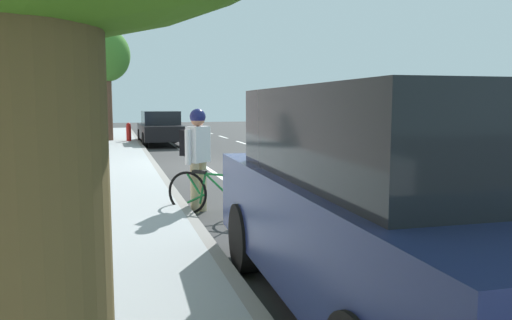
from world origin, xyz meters
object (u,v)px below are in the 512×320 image
(cyclist_with_backpack, at_px, (197,149))
(fire_hydrant, at_px, (129,132))
(street_tree_near_cyclist, at_px, (106,58))
(parked_suv_dark_blue_second, at_px, (384,202))
(bicycle_at_curb, at_px, (215,194))
(parked_sedan_black_nearest, at_px, (161,128))

(cyclist_with_backpack, bearing_deg, fire_hydrant, -87.41)
(cyclist_with_backpack, bearing_deg, street_tree_near_cyclist, -84.21)
(parked_suv_dark_blue_second, bearing_deg, bicycle_at_curb, -81.65)
(parked_suv_dark_blue_second, distance_m, cyclist_with_backpack, 4.72)
(bicycle_at_curb, height_order, cyclist_with_backpack, cyclist_with_backpack)
(parked_suv_dark_blue_second, xyz_separation_m, cyclist_with_backpack, (0.83, -4.65, 0.06))
(bicycle_at_curb, xyz_separation_m, cyclist_with_backpack, (0.21, -0.47, 0.70))
(bicycle_at_curb, relative_size, street_tree_near_cyclist, 0.28)
(cyclist_with_backpack, xyz_separation_m, fire_hydrant, (0.68, -15.04, -0.52))
(bicycle_at_curb, distance_m, cyclist_with_backpack, 0.87)
(cyclist_with_backpack, bearing_deg, parked_sedan_black_nearest, -92.80)
(bicycle_at_curb, bearing_deg, parked_suv_dark_blue_second, 98.35)
(street_tree_near_cyclist, bearing_deg, bicycle_at_curb, 96.37)
(street_tree_near_cyclist, bearing_deg, cyclist_with_backpack, 95.79)
(bicycle_at_curb, bearing_deg, street_tree_near_cyclist, -83.63)
(bicycle_at_curb, distance_m, street_tree_near_cyclist, 16.71)
(parked_sedan_black_nearest, relative_size, fire_hydrant, 5.27)
(cyclist_with_backpack, xyz_separation_m, street_tree_near_cyclist, (1.60, -15.76, 2.87))
(street_tree_near_cyclist, bearing_deg, fire_hydrant, 142.02)
(bicycle_at_curb, relative_size, fire_hydrant, 1.70)
(cyclist_with_backpack, height_order, fire_hydrant, cyclist_with_backpack)
(parked_sedan_black_nearest, bearing_deg, cyclist_with_backpack, 87.20)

